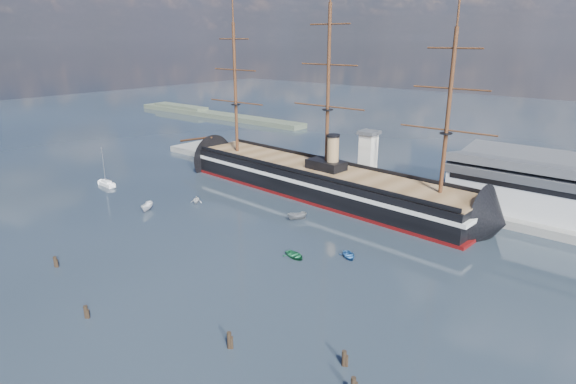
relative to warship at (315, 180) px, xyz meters
The scene contains 15 objects.
ground 21.22m from the warship, 73.77° to the right, with size 600.00×600.00×0.00m, color #1C252C.
quay 22.86m from the warship, 45.32° to the left, with size 180.00×18.00×2.00m, color slate.
quay_tower 16.72m from the warship, 55.84° to the left, with size 5.00×5.00×15.00m.
shoreline 153.07m from the warship, 150.66° to the left, with size 120.00×10.00×4.00m.
warship is the anchor object (origin of this frame).
sailboat 61.45m from the warship, 147.50° to the right, with size 7.35×2.64×11.54m.
motorboat_a 45.20m from the warship, 122.35° to the right, with size 6.18×2.27×2.47m, color white.
motorboat_b 41.57m from the warship, 58.65° to the right, with size 3.06×1.23×1.43m, color #186038.
motorboat_c 21.26m from the warship, 64.72° to the right, with size 5.67×2.08×2.27m, color slate.
motorboat_d 32.78m from the warship, 126.74° to the right, with size 5.55×2.41×2.04m, color silver.
motorboat_e 41.40m from the warship, 43.73° to the right, with size 2.78×1.11×1.30m, color #204B85.
piling_near_left 68.51m from the warship, 99.16° to the right, with size 0.64×0.64×2.85m, color black.
piling_near_mid 73.55m from the warship, 82.09° to the right, with size 0.64×0.64×2.77m, color black.
piling_near_right 71.88m from the warship, 62.80° to the right, with size 0.64×0.64×3.24m, color black.
piling_far_right 73.96m from the warship, 50.22° to the right, with size 0.64×0.64×2.95m, color black.
Camera 1 is at (70.14, -42.83, 41.51)m, focal length 30.00 mm.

